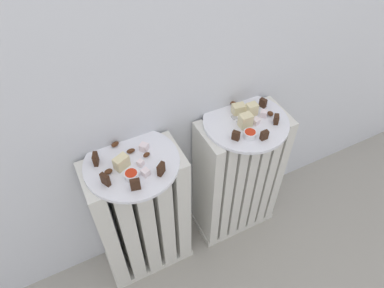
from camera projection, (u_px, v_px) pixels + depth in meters
radiator_left at (142, 218)px, 1.35m from camera, size 0.35×0.18×0.63m
radiator_right at (237, 178)px, 1.49m from camera, size 0.35×0.18×0.63m
plate_left at (132, 163)px, 1.12m from camera, size 0.31×0.31×0.01m
plate_right at (246, 122)px, 1.25m from camera, size 0.31×0.31×0.01m
dark_cake_slice_left_0 at (96, 159)px, 1.09m from camera, size 0.02×0.03×0.04m
dark_cake_slice_left_1 at (105, 180)px, 1.04m from camera, size 0.03×0.03×0.04m
dark_cake_slice_left_2 at (135, 184)px, 1.02m from camera, size 0.03×0.02×0.04m
dark_cake_slice_left_3 at (161, 169)px, 1.06m from camera, size 0.03×0.03×0.04m
marble_cake_slice_left_0 at (121, 162)px, 1.08m from camera, size 0.05×0.04×0.04m
turkish_delight_left_0 at (145, 172)px, 1.07m from camera, size 0.03×0.03×0.02m
turkish_delight_left_1 at (144, 147)px, 1.14m from camera, size 0.03×0.03×0.02m
turkish_delight_left_2 at (141, 163)px, 1.10m from camera, size 0.02×0.02×0.02m
medjool_date_left_0 at (146, 155)px, 1.12m from camera, size 0.03×0.02×0.02m
medjool_date_left_1 at (108, 172)px, 1.07m from camera, size 0.03×0.02×0.02m
medjool_date_left_2 at (131, 151)px, 1.13m from camera, size 0.03×0.02×0.02m
medjool_date_left_3 at (115, 144)px, 1.15m from camera, size 0.03×0.02×0.02m
jam_bowl_left at (131, 175)px, 1.06m from camera, size 0.05×0.05×0.02m
dark_cake_slice_right_0 at (236, 136)px, 1.17m from camera, size 0.03×0.03×0.03m
dark_cake_slice_right_1 at (264, 135)px, 1.17m from camera, size 0.03×0.02×0.03m
dark_cake_slice_right_2 at (276, 119)px, 1.22m from camera, size 0.03×0.03×0.03m
dark_cake_slice_right_3 at (263, 103)px, 1.29m from camera, size 0.02×0.03×0.03m
marble_cake_slice_right_0 at (245, 121)px, 1.21m from camera, size 0.04×0.04×0.05m
marble_cake_slice_right_1 at (252, 109)px, 1.25m from camera, size 0.04×0.03×0.05m
marble_cake_slice_right_2 at (238, 109)px, 1.26m from camera, size 0.05×0.04×0.04m
turkish_delight_right_0 at (256, 121)px, 1.23m from camera, size 0.03×0.03×0.02m
turkish_delight_right_1 at (264, 114)px, 1.25m from camera, size 0.03×0.03×0.02m
medjool_date_right_0 at (254, 103)px, 1.30m from camera, size 0.03×0.03×0.02m
medjool_date_right_1 at (234, 104)px, 1.30m from camera, size 0.03×0.03×0.02m
medjool_date_right_2 at (270, 113)px, 1.26m from camera, size 0.03×0.03×0.02m
jam_bowl_right at (250, 134)px, 1.18m from camera, size 0.04×0.04×0.02m
fork at (238, 122)px, 1.24m from camera, size 0.02×0.09×0.00m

